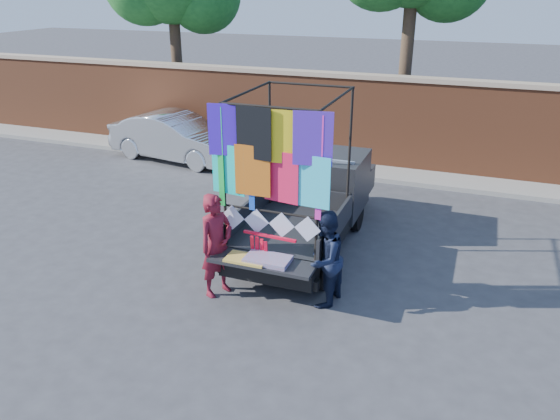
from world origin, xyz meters
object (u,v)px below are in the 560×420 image
(sedan, at_px, (177,137))
(man, at_px, (324,259))
(pickup_truck, at_px, (315,199))
(woman, at_px, (217,245))

(sedan, relative_size, man, 2.55)
(pickup_truck, bearing_deg, man, -69.41)
(pickup_truck, distance_m, man, 2.65)
(pickup_truck, relative_size, man, 3.14)
(woman, relative_size, man, 1.10)
(woman, bearing_deg, pickup_truck, 7.28)
(woman, bearing_deg, man, -55.87)
(woman, distance_m, man, 1.80)
(pickup_truck, bearing_deg, woman, -106.82)
(man, bearing_deg, pickup_truck, -150.59)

